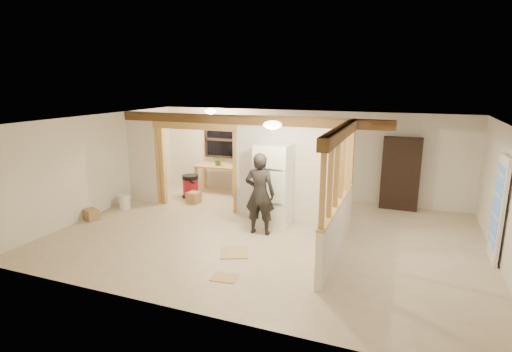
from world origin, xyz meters
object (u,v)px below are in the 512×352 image
at_px(work_table, 219,179).
at_px(shop_vac, 191,186).
at_px(refrigerator, 274,185).
at_px(woman, 260,194).
at_px(bookshelf, 401,174).

bearing_deg(work_table, shop_vac, -125.03).
bearing_deg(work_table, refrigerator, -41.29).
bearing_deg(shop_vac, woman, -33.92).
height_order(refrigerator, work_table, refrigerator).
relative_size(refrigerator, woman, 1.05).
xyz_separation_m(refrigerator, work_table, (-2.44, 2.01, -0.53)).
bearing_deg(refrigerator, woman, -96.41).
relative_size(woman, work_table, 1.37).
bearing_deg(bookshelf, refrigerator, -140.23).
height_order(work_table, bookshelf, bookshelf).
xyz_separation_m(woman, bookshelf, (2.80, 2.98, 0.04)).
relative_size(refrigerator, work_table, 1.43).
bearing_deg(refrigerator, bookshelf, 39.77).
height_order(refrigerator, shop_vac, refrigerator).
relative_size(refrigerator, bookshelf, 1.00).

